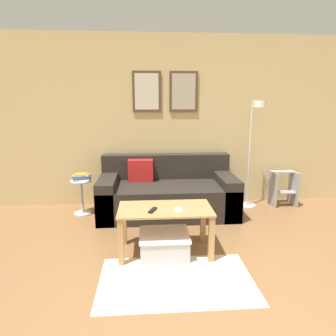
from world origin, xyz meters
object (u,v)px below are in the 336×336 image
(storage_bin, at_px, (164,244))
(book_stack, at_px, (82,177))
(side_table, at_px, (82,194))
(remote_control, at_px, (153,210))
(floor_lamp, at_px, (253,144))
(cell_phone, at_px, (178,209))
(couch, at_px, (167,194))
(coffee_table, at_px, (165,217))
(step_stool, at_px, (283,188))

(storage_bin, bearing_deg, book_stack, 130.75)
(side_table, xyz_separation_m, book_stack, (0.01, 0.00, 0.24))
(storage_bin, height_order, side_table, side_table)
(side_table, relative_size, remote_control, 3.31)
(floor_lamp, relative_size, remote_control, 10.62)
(remote_control, height_order, cell_phone, remote_control)
(couch, bearing_deg, storage_bin, -95.40)
(floor_lamp, distance_m, cell_phone, 1.84)
(remote_control, bearing_deg, storage_bin, 41.29)
(remote_control, xyz_separation_m, cell_phone, (0.26, 0.01, -0.01))
(couch, bearing_deg, coffee_table, -94.96)
(storage_bin, distance_m, cell_phone, 0.41)
(book_stack, distance_m, remote_control, 1.62)
(coffee_table, relative_size, cell_phone, 6.94)
(remote_control, xyz_separation_m, step_stool, (2.05, 1.45, -0.23))
(couch, distance_m, book_stack, 1.23)
(step_stool, bearing_deg, coffee_table, -144.44)
(remote_control, bearing_deg, coffee_table, 55.19)
(cell_phone, bearing_deg, side_table, 141.62)
(couch, xyz_separation_m, floor_lamp, (1.25, 0.04, 0.70))
(storage_bin, relative_size, remote_control, 3.44)
(floor_lamp, bearing_deg, remote_control, -138.70)
(coffee_table, height_order, side_table, same)
(storage_bin, bearing_deg, couch, 84.60)
(floor_lamp, distance_m, remote_control, 2.03)
(storage_bin, relative_size, side_table, 1.04)
(storage_bin, bearing_deg, floor_lamp, 42.82)
(step_stool, bearing_deg, storage_bin, -143.79)
(floor_lamp, xyz_separation_m, remote_control, (-1.48, -1.30, -0.48))
(side_table, bearing_deg, floor_lamp, 0.11)
(floor_lamp, xyz_separation_m, step_stool, (0.57, 0.15, -0.70))
(coffee_table, height_order, step_stool, step_stool)
(storage_bin, bearing_deg, coffee_table, 72.81)
(couch, height_order, book_stack, couch)
(cell_phone, bearing_deg, storage_bin, 178.38)
(side_table, distance_m, cell_phone, 1.80)
(coffee_table, xyz_separation_m, remote_control, (-0.13, -0.08, 0.11))
(side_table, xyz_separation_m, cell_phone, (1.24, -1.28, 0.20))
(couch, relative_size, floor_lamp, 1.20)
(side_table, xyz_separation_m, step_stool, (3.03, 0.16, -0.01))
(side_table, xyz_separation_m, remote_control, (0.98, -1.29, 0.21))
(couch, bearing_deg, cell_phone, -88.70)
(couch, distance_m, remote_control, 1.30)
(book_stack, xyz_separation_m, cell_phone, (1.23, -1.28, -0.04))
(floor_lamp, xyz_separation_m, cell_phone, (-1.22, -1.28, -0.48))
(book_stack, distance_m, step_stool, 3.03)
(couch, height_order, coffee_table, couch)
(cell_phone, bearing_deg, book_stack, 141.26)
(step_stool, bearing_deg, book_stack, -177.07)
(book_stack, relative_size, remote_control, 1.66)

